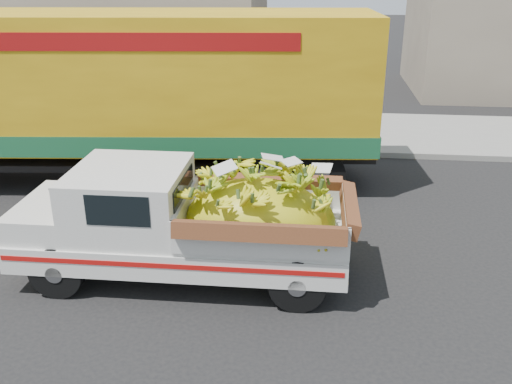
# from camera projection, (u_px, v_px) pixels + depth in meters

# --- Properties ---
(ground) EXTENTS (100.00, 100.00, 0.00)m
(ground) POSITION_uv_depth(u_px,v_px,m) (99.00, 294.00, 8.85)
(ground) COLOR black
(ground) RESTS_ON ground
(curb) EXTENTS (60.00, 0.25, 0.15)m
(curb) POSITION_uv_depth(u_px,v_px,m) (194.00, 148.00, 15.52)
(curb) COLOR gray
(curb) RESTS_ON ground
(sidewalk) EXTENTS (60.00, 4.00, 0.14)m
(sidewalk) POSITION_uv_depth(u_px,v_px,m) (209.00, 127.00, 17.45)
(sidewalk) COLOR gray
(sidewalk) RESTS_ON ground
(building_left) EXTENTS (18.00, 6.00, 5.00)m
(building_left) POSITION_uv_depth(u_px,v_px,m) (36.00, 22.00, 22.75)
(building_left) COLOR gray
(building_left) RESTS_ON ground
(pickup_truck) EXTENTS (5.23, 1.94, 1.83)m
(pickup_truck) POSITION_uv_depth(u_px,v_px,m) (207.00, 222.00, 9.00)
(pickup_truck) COLOR black
(pickup_truck) RESTS_ON ground
(semi_trailer) EXTENTS (12.04, 3.61, 3.80)m
(semi_trailer) POSITION_uv_depth(u_px,v_px,m) (108.00, 91.00, 12.63)
(semi_trailer) COLOR black
(semi_trailer) RESTS_ON ground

